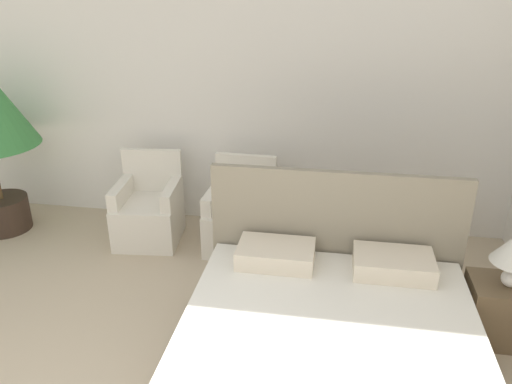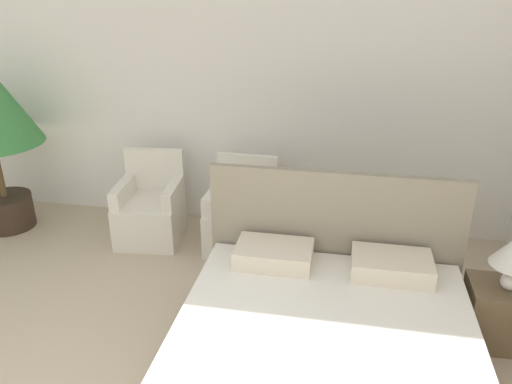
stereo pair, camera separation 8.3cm
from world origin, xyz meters
The scene contains 5 objects.
wall_back centered at (0.00, 3.69, 1.45)m, with size 10.00×0.06×2.90m.
bed centered at (1.17, 1.25, 0.27)m, with size 1.94×2.24×1.15m.
armchair_near_window_left centered at (-0.68, 3.07, 0.28)m, with size 0.66×0.69×0.87m.
armchair_near_window_right centered at (0.26, 3.07, 0.28)m, with size 0.63×0.65×0.87m.
nightstand centered at (2.41, 2.05, 0.23)m, with size 0.52×0.39×0.47m.
Camera 1 is at (1.13, -1.19, 2.47)m, focal length 35.00 mm.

